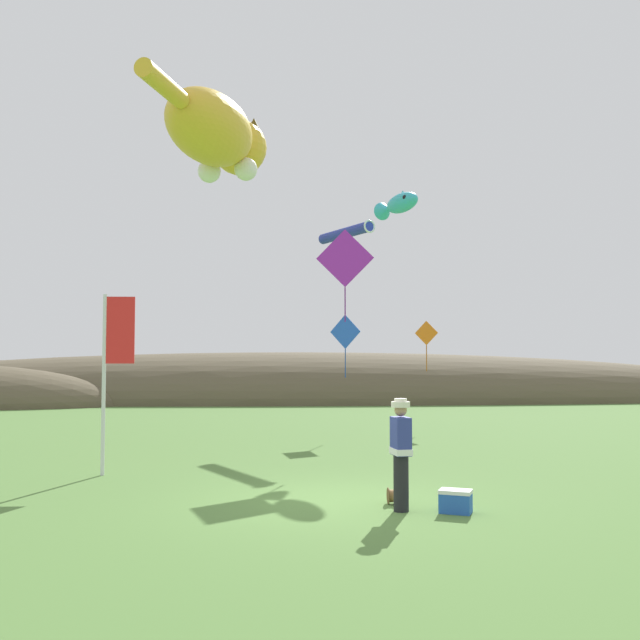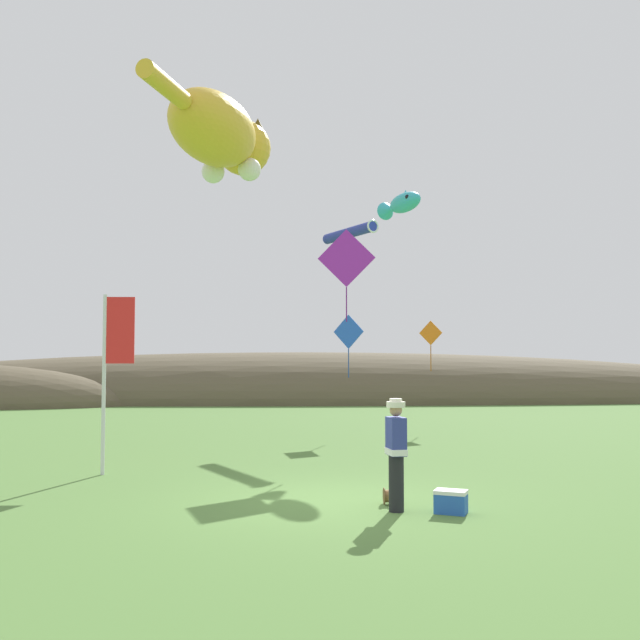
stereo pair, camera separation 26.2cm
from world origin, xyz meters
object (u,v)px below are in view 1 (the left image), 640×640
festival_banner_pole (112,356)px  kite_diamond_violet (345,259)px  kite_fish_windsock (398,204)px  kite_diamond_orange (426,334)px  festival_attendant (401,450)px  kite_tube_streamer (346,233)px  picnic_cooler (456,501)px  kite_diamond_blue (345,332)px  kite_giant_cat (217,135)px  kite_spool (392,496)px

festival_banner_pole → kite_diamond_violet: 6.59m
kite_fish_windsock → kite_diamond_orange: (1.51, 3.26, -3.83)m
festival_attendant → kite_diamond_violet: size_ratio=0.74×
kite_diamond_violet → kite_diamond_orange: kite_diamond_violet is taller
festival_banner_pole → kite_tube_streamer: kite_tube_streamer is taller
picnic_cooler → kite_tube_streamer: bearing=92.2°
picnic_cooler → kite_diamond_blue: (-0.67, 11.25, 3.06)m
kite_diamond_blue → kite_diamond_orange: 3.70m
festival_banner_pole → picnic_cooler: bearing=-32.5°
festival_attendant → kite_fish_windsock: bearing=80.4°
festival_banner_pole → kite_diamond_violet: bearing=31.5°
festival_banner_pole → kite_diamond_blue: size_ratio=1.89×
kite_giant_cat → kite_tube_streamer: size_ratio=2.88×
festival_attendant → festival_banner_pole: 6.79m
kite_diamond_blue → kite_diamond_orange: kite_diamond_blue is taller
kite_diamond_violet → picnic_cooler: bearing=-81.6°
kite_diamond_violet → kite_diamond_orange: bearing=61.2°
festival_banner_pole → kite_diamond_violet: kite_diamond_violet is taller
festival_attendant → picnic_cooler: bearing=-11.0°
kite_diamond_blue → picnic_cooler: bearing=-86.6°
kite_spool → kite_fish_windsock: (1.73, 9.39, 6.96)m
kite_diamond_blue → kite_diamond_violet: 4.47m
kite_tube_streamer → kite_diamond_blue: kite_tube_streamer is taller
kite_diamond_blue → kite_diamond_orange: (3.03, 2.13, 0.03)m
kite_spool → kite_diamond_blue: size_ratio=0.14×
festival_banner_pole → kite_diamond_orange: festival_banner_pole is taller
kite_spool → kite_diamond_orange: (3.24, 12.64, 3.14)m
picnic_cooler → kite_diamond_violet: bearing=98.4°
kite_fish_windsock → festival_attendant: bearing=-99.6°
festival_banner_pole → kite_fish_windsock: bearing=40.9°
festival_attendant → kite_giant_cat: size_ratio=0.22×
kite_giant_cat → kite_diamond_violet: bearing=-49.3°
festival_banner_pole → kite_fish_windsock: 10.47m
kite_tube_streamer → kite_diamond_violet: kite_tube_streamer is taller
festival_attendant → kite_giant_cat: kite_giant_cat is taller
festival_attendant → kite_diamond_blue: kite_diamond_blue is taller
festival_attendant → kite_tube_streamer: size_ratio=0.63×
kite_fish_windsock → kite_diamond_orange: bearing=65.1°
kite_giant_cat → kite_diamond_violet: (3.70, -4.31, -4.57)m
kite_spool → picnic_cooler: bearing=-39.7°
kite_diamond_blue → festival_attendant: bearing=-90.8°
picnic_cooler → kite_diamond_violet: (-1.06, 7.15, 4.82)m
kite_diamond_violet → kite_diamond_orange: size_ratio=1.37×
kite_spool → kite_fish_windsock: bearing=79.6°
kite_spool → festival_banner_pole: (-5.36, 3.25, 2.32)m
festival_attendant → picnic_cooler: (0.83, -0.16, -0.77)m
festival_banner_pole → kite_diamond_violet: size_ratio=1.56×
kite_diamond_violet → kite_diamond_orange: 7.31m
kite_giant_cat → kite_diamond_violet: 7.29m
picnic_cooler → kite_diamond_blue: 11.68m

